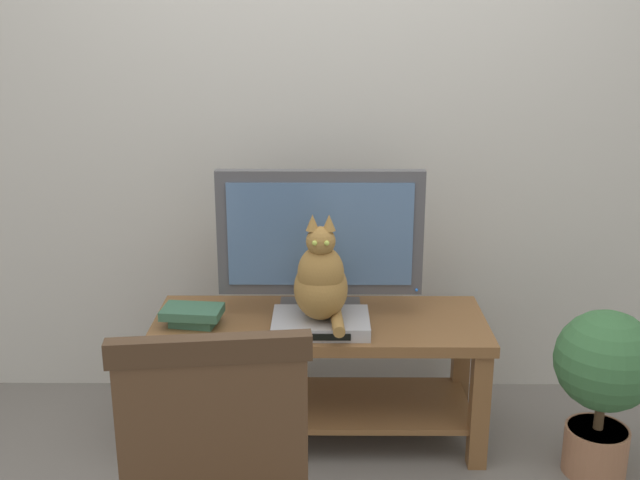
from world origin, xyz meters
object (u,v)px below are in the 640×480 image
object	(u,v)px
cat	(321,281)
tv	(320,239)
book_stack	(193,315)
potted_plant	(604,377)
media_box	(321,323)
tv_stand	(320,355)

from	to	relation	value
cat	tv	bearing A→B (deg)	91.44
book_stack	potted_plant	xyz separation A→B (m)	(1.54, -0.19, -0.16)
media_box	cat	distance (m)	0.18
tv	book_stack	xyz separation A→B (m)	(-0.49, -0.12, -0.27)
book_stack	tv_stand	bearing A→B (deg)	6.44
tv	book_stack	bearing A→B (deg)	-165.91
tv	media_box	distance (m)	0.33
tv_stand	cat	distance (m)	0.37
tv_stand	tv	bearing A→B (deg)	89.98
cat	potted_plant	size ratio (longest dim) A/B	0.64
tv_stand	book_stack	size ratio (longest dim) A/B	5.44
tv	potted_plant	size ratio (longest dim) A/B	1.23
tv_stand	media_box	world-z (taller)	media_box
tv	cat	xyz separation A→B (m)	(0.00, -0.18, -0.11)
tv	potted_plant	distance (m)	1.17
tv_stand	potted_plant	size ratio (longest dim) A/B	2.01
tv_stand	tv	world-z (taller)	tv
tv_stand	book_stack	distance (m)	0.53
cat	tv_stand	bearing A→B (deg)	92.35
tv_stand	media_box	bearing A→B (deg)	-88.03
book_stack	tv	bearing A→B (deg)	14.09
tv_stand	book_stack	bearing A→B (deg)	-173.56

